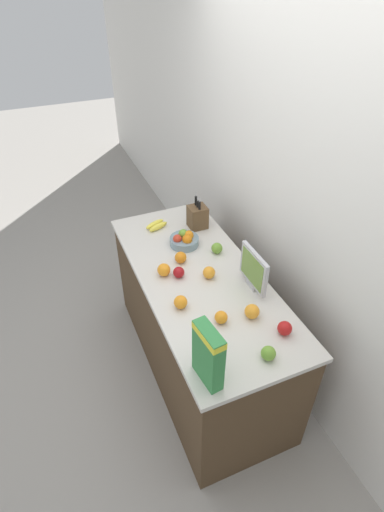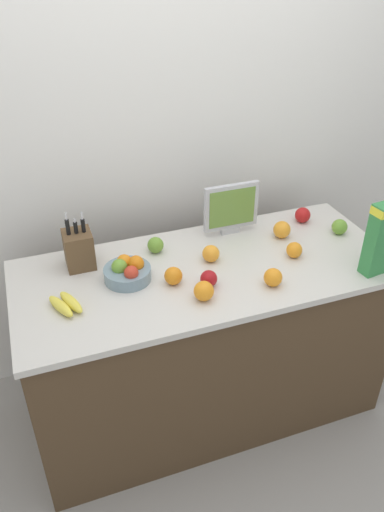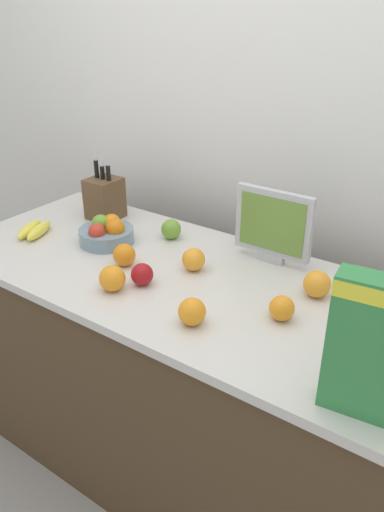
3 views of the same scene
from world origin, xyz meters
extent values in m
plane|color=gray|center=(0.00, 0.00, 0.00)|extent=(14.00, 14.00, 0.00)
cube|color=silver|center=(0.00, 0.58, 1.30)|extent=(9.00, 0.06, 2.60)
cube|color=#4C3823|center=(0.00, 0.00, 0.42)|extent=(1.67, 0.70, 0.85)
cube|color=beige|center=(0.00, 0.00, 0.86)|extent=(1.70, 0.73, 0.03)
cube|color=brown|center=(-0.52, 0.21, 0.96)|extent=(0.12, 0.13, 0.17)
cylinder|color=black|center=(-0.56, 0.21, 1.08)|extent=(0.02, 0.02, 0.07)
cube|color=silver|center=(-0.56, 0.21, 1.13)|extent=(0.01, 0.00, 0.04)
cylinder|color=black|center=(-0.52, 0.21, 1.07)|extent=(0.02, 0.02, 0.05)
cube|color=silver|center=(-0.52, 0.21, 1.10)|extent=(0.01, 0.00, 0.02)
cylinder|color=black|center=(-0.49, 0.21, 1.07)|extent=(0.02, 0.02, 0.06)
cube|color=silver|center=(-0.49, 0.21, 1.12)|extent=(0.01, 0.00, 0.04)
cube|color=#B7B7BC|center=(0.22, 0.25, 0.89)|extent=(0.10, 0.03, 0.03)
cube|color=#B7B7BC|center=(0.22, 0.25, 1.02)|extent=(0.27, 0.02, 0.23)
cube|color=olive|center=(0.22, 0.24, 1.02)|extent=(0.23, 0.00, 0.19)
cube|color=#338442|center=(0.70, -0.27, 1.04)|extent=(0.19, 0.09, 0.33)
cube|color=yellow|center=(0.70, -0.27, 1.18)|extent=(0.19, 0.09, 0.04)
cylinder|color=gray|center=(-0.35, 0.04, 0.90)|extent=(0.20, 0.20, 0.06)
sphere|color=orange|center=(-0.31, 0.04, 0.94)|extent=(0.07, 0.07, 0.07)
sphere|color=orange|center=(-0.36, 0.07, 0.94)|extent=(0.07, 0.07, 0.07)
sphere|color=#6B9E33|center=(-0.38, 0.04, 0.94)|extent=(0.07, 0.07, 0.07)
sphere|color=red|center=(-0.35, -0.02, 0.94)|extent=(0.06, 0.06, 0.06)
ellipsoid|color=yellow|center=(-0.65, -0.08, 0.90)|extent=(0.10, 0.17, 0.04)
ellipsoid|color=yellow|center=(-0.61, -0.07, 0.90)|extent=(0.10, 0.17, 0.04)
sphere|color=#6B9E33|center=(-0.18, 0.21, 0.91)|extent=(0.08, 0.08, 0.08)
sphere|color=red|center=(0.61, 0.23, 0.91)|extent=(0.08, 0.08, 0.08)
sphere|color=#A31419|center=(-0.04, -0.12, 0.91)|extent=(0.07, 0.07, 0.07)
sphere|color=#6B9E33|center=(0.72, 0.06, 0.91)|extent=(0.08, 0.08, 0.08)
sphere|color=orange|center=(-0.18, -0.06, 0.91)|extent=(0.08, 0.08, 0.08)
sphere|color=orange|center=(0.03, 0.05, 0.91)|extent=(0.08, 0.08, 0.08)
sphere|color=orange|center=(-0.10, -0.20, 0.92)|extent=(0.08, 0.08, 0.08)
sphere|color=orange|center=(0.44, 0.13, 0.92)|extent=(0.08, 0.08, 0.08)
sphere|color=orange|center=(0.40, -0.05, 0.91)|extent=(0.07, 0.07, 0.07)
sphere|color=orange|center=(0.21, -0.21, 0.91)|extent=(0.08, 0.08, 0.08)
camera|label=1|loc=(1.75, -0.79, 2.52)|focal=28.00mm
camera|label=2|loc=(-0.69, -1.69, 2.13)|focal=35.00mm
camera|label=3|loc=(0.87, -1.16, 1.68)|focal=35.00mm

